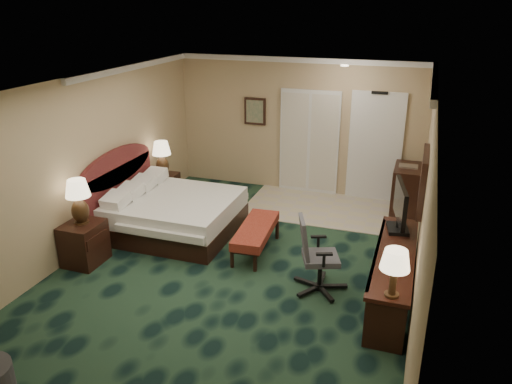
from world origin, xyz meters
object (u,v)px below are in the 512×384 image
(bed_bench, at_px, (256,239))
(minibar, at_px, (406,190))
(nightstand_far, at_px, (164,189))
(nightstand_near, at_px, (84,243))
(lamp_near, at_px, (79,202))
(lamp_far, at_px, (162,159))
(desk_chair, at_px, (321,255))
(desk, at_px, (392,276))
(tv, at_px, (400,208))
(bed, at_px, (176,215))

(bed_bench, relative_size, minibar, 1.48)
(nightstand_far, xyz_separation_m, minibar, (4.46, 1.00, 0.16))
(nightstand_near, distance_m, bed_bench, 2.60)
(nightstand_near, distance_m, lamp_near, 0.66)
(nightstand_far, height_order, lamp_far, lamp_far)
(bed_bench, bearing_deg, desk_chair, -36.52)
(lamp_near, xyz_separation_m, desk, (4.46, 0.46, -0.64))
(nightstand_far, relative_size, lamp_far, 0.86)
(nightstand_far, xyz_separation_m, tv, (4.46, -1.30, 0.73))
(nightstand_near, relative_size, minibar, 0.72)
(nightstand_near, bearing_deg, desk_chair, 6.55)
(nightstand_near, bearing_deg, tv, 15.38)
(bed, height_order, desk, desk)
(lamp_near, distance_m, lamp_far, 2.46)
(minibar, bearing_deg, lamp_far, -167.05)
(nightstand_near, bearing_deg, minibar, 38.42)
(desk, bearing_deg, nightstand_far, 155.72)
(bed, relative_size, lamp_near, 2.89)
(desk_chair, bearing_deg, tv, 20.96)
(bed, distance_m, bed_bench, 1.55)
(lamp_near, relative_size, minibar, 0.76)
(nightstand_near, distance_m, nightstand_far, 2.52)
(tv, bearing_deg, lamp_far, 153.19)
(desk, xyz_separation_m, desk_chair, (-0.95, -0.09, 0.20))
(lamp_near, bearing_deg, nightstand_far, 90.31)
(minibar, bearing_deg, bed, -149.90)
(lamp_near, distance_m, bed_bench, 2.70)
(nightstand_near, xyz_separation_m, desk, (4.45, 0.50, 0.02))
(nightstand_far, height_order, desk_chair, desk_chair)
(desk, height_order, minibar, minibar)
(tv, bearing_deg, bed, 166.13)
(lamp_far, xyz_separation_m, tv, (4.45, -1.28, 0.11))
(minibar, bearing_deg, desk, -89.72)
(bed, distance_m, minibar, 4.20)
(bed, xyz_separation_m, desk, (3.65, -0.92, 0.03))
(desk, distance_m, minibar, 3.03)
(desk, distance_m, desk_chair, 0.97)
(bed_bench, bearing_deg, desk, -21.24)
(bed, distance_m, tv, 3.70)
(nightstand_near, height_order, lamp_far, lamp_far)
(nightstand_near, height_order, lamp_near, lamp_near)
(bed_bench, bearing_deg, lamp_far, 145.94)
(desk, relative_size, desk_chair, 2.19)
(nightstand_near, distance_m, desk, 4.48)
(lamp_far, relative_size, desk, 0.29)
(lamp_near, bearing_deg, desk, 5.95)
(lamp_near, xyz_separation_m, tv, (4.44, 1.19, 0.03))
(nightstand_far, xyz_separation_m, desk, (4.48, -2.02, 0.05))
(desk, bearing_deg, lamp_far, 155.91)
(nightstand_far, distance_m, tv, 4.70)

